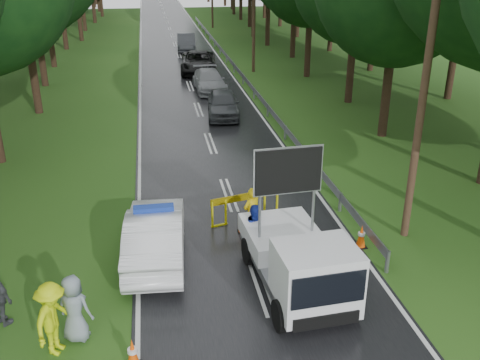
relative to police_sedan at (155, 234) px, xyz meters
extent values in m
plane|color=#244E16|center=(2.80, -1.93, -0.78)|extent=(160.00, 160.00, 0.00)
cube|color=black|center=(2.80, 28.07, -0.77)|extent=(7.00, 140.00, 0.02)
cylinder|color=gray|center=(6.50, -1.93, -0.43)|extent=(0.12, 0.12, 0.70)
cube|color=gray|center=(6.50, 28.07, -0.23)|extent=(0.05, 60.00, 0.30)
cylinder|color=#422B1E|center=(8.00, 0.07, 4.22)|extent=(0.24, 0.24, 10.00)
cylinder|color=#422B1E|center=(8.00, 26.07, 4.22)|extent=(0.24, 0.24, 10.00)
imported|color=white|center=(0.00, 0.00, 0.00)|extent=(1.95, 4.82, 1.56)
cube|color=#1938A5|center=(0.00, 0.00, 0.85)|extent=(1.19, 0.40, 0.16)
cube|color=gray|center=(3.68, -1.89, -0.25)|extent=(2.22, 4.20, 0.24)
cube|color=white|center=(3.61, -0.92, 0.14)|extent=(2.20, 2.47, 0.53)
cube|color=white|center=(3.80, -3.64, 0.43)|extent=(2.05, 1.68, 1.65)
cube|color=black|center=(3.86, -4.43, 0.63)|extent=(1.79, 0.16, 0.83)
cube|color=black|center=(3.64, -1.31, 2.33)|extent=(1.85, 0.24, 1.26)
cylinder|color=black|center=(2.89, -3.89, -0.37)|extent=(0.33, 0.83, 0.82)
cylinder|color=black|center=(4.74, -3.77, -0.37)|extent=(0.33, 0.83, 0.82)
cylinder|color=black|center=(2.68, -0.79, -0.37)|extent=(0.33, 0.83, 0.82)
cylinder|color=black|center=(4.52, -0.67, -0.37)|extent=(0.33, 0.83, 0.82)
cube|color=#D4CE0B|center=(1.88, 1.57, -0.30)|extent=(0.07, 0.07, 0.97)
cube|color=#D4CE0B|center=(2.35, 1.69, -0.30)|extent=(0.07, 0.07, 0.97)
cube|color=#D4CE0B|center=(3.76, 2.06, -0.30)|extent=(0.07, 0.07, 0.97)
cube|color=#D4CE0B|center=(4.22, 2.18, -0.30)|extent=(0.07, 0.07, 0.97)
cube|color=#F2CC00|center=(3.05, 1.88, 0.14)|extent=(2.45, 0.68, 0.24)
imported|color=#DDB80C|center=(3.04, 0.68, 0.10)|extent=(0.77, 0.68, 1.76)
imported|color=navy|center=(2.98, -0.33, 0.04)|extent=(1.02, 0.98, 1.65)
imported|color=#CFE90C|center=(-2.36, -3.78, 0.13)|extent=(1.10, 1.36, 1.83)
imported|color=gray|center=(-1.95, -3.40, 0.08)|extent=(0.99, 0.84, 1.72)
imported|color=#3E4146|center=(4.05, 14.52, -0.06)|extent=(2.11, 4.36, 1.44)
imported|color=gray|center=(3.97, 20.52, -0.11)|extent=(2.02, 4.71, 1.35)
imported|color=black|center=(3.83, 26.52, -0.01)|extent=(3.11, 5.79, 1.55)
imported|color=#414348|center=(3.65, 36.38, -0.02)|extent=(1.88, 4.71, 1.52)
cone|color=#FF5008|center=(-0.63, -4.60, -0.39)|extent=(0.30, 0.30, 0.74)
cube|color=black|center=(3.30, -1.93, -0.77)|extent=(0.35, 0.35, 0.03)
cone|color=#FF5008|center=(3.30, -1.93, -0.40)|extent=(0.29, 0.29, 0.72)
cube|color=black|center=(2.82, 1.11, -0.77)|extent=(0.33, 0.33, 0.03)
cone|color=#FF5008|center=(2.82, 1.11, -0.42)|extent=(0.27, 0.27, 0.68)
cube|color=black|center=(-0.33, 0.15, -0.77)|extent=(0.34, 0.34, 0.03)
cone|color=#FF5008|center=(-0.33, 0.15, -0.42)|extent=(0.28, 0.28, 0.69)
cube|color=black|center=(6.30, -0.43, -0.77)|extent=(0.36, 0.36, 0.03)
cone|color=#FF5008|center=(6.30, -0.43, -0.39)|extent=(0.30, 0.30, 0.74)
camera|label=1|loc=(0.15, -14.15, 7.74)|focal=40.00mm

